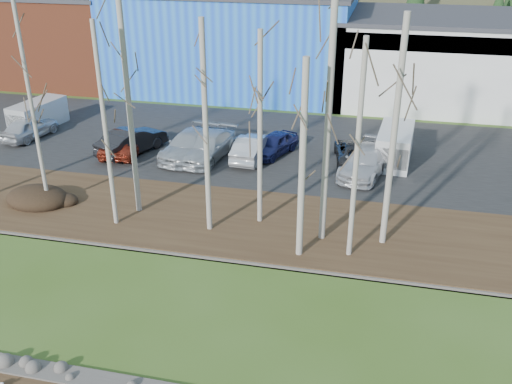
% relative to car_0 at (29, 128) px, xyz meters
% --- Properties ---
extents(river, '(80.00, 8.00, 0.90)m').
position_rel_car_0_xyz_m(river, '(15.93, -15.47, -0.87)').
color(river, black).
rests_on(river, ground).
extents(far_bank_rocks, '(80.00, 0.80, 0.46)m').
position_rel_car_0_xyz_m(far_bank_rocks, '(15.93, -11.37, -0.87)').
color(far_bank_rocks, '#47423D').
rests_on(far_bank_rocks, ground).
extents(far_bank, '(80.00, 7.00, 0.15)m').
position_rel_car_0_xyz_m(far_bank, '(15.93, -8.17, -0.80)').
color(far_bank, '#382616').
rests_on(far_bank, ground).
extents(parking_lot, '(80.00, 14.00, 0.14)m').
position_rel_car_0_xyz_m(parking_lot, '(15.93, 2.33, -0.80)').
color(parking_lot, black).
rests_on(parking_lot, ground).
extents(building_brick, '(16.32, 12.24, 7.80)m').
position_rel_car_0_xyz_m(building_brick, '(-8.07, 16.33, 3.03)').
color(building_brick, brown).
rests_on(building_brick, ground).
extents(building_blue, '(20.40, 12.24, 8.30)m').
position_rel_car_0_xyz_m(building_blue, '(9.93, 16.33, 3.28)').
color(building_blue, blue).
rests_on(building_blue, ground).
extents(building_white, '(18.36, 12.24, 6.80)m').
position_rel_car_0_xyz_m(building_white, '(27.93, 16.31, 2.54)').
color(building_white, silver).
rests_on(building_white, ground).
extents(dirt_mound, '(3.36, 2.37, 0.66)m').
position_rel_car_0_xyz_m(dirt_mound, '(6.01, -8.71, -0.39)').
color(dirt_mound, black).
rests_on(dirt_mound, far_bank).
extents(birch_1, '(0.19, 0.19, 11.23)m').
position_rel_car_0_xyz_m(birch_1, '(6.66, -8.78, 4.89)').
color(birch_1, '#A4A094').
rests_on(birch_1, far_bank).
extents(birch_2, '(0.27, 0.27, 10.32)m').
position_rel_car_0_xyz_m(birch_2, '(11.46, -8.28, 4.43)').
color(birch_2, '#A4A094').
rests_on(birch_2, far_bank).
extents(birch_3, '(0.21, 0.21, 9.61)m').
position_rel_car_0_xyz_m(birch_3, '(10.92, -9.78, 4.08)').
color(birch_3, '#A4A094').
rests_on(birch_3, far_bank).
extents(birch_4, '(0.25, 0.25, 9.77)m').
position_rel_car_0_xyz_m(birch_4, '(15.51, -9.30, 4.16)').
color(birch_4, '#A4A094').
rests_on(birch_4, far_bank).
extents(birch_5, '(0.24, 0.24, 9.17)m').
position_rel_car_0_xyz_m(birch_5, '(17.67, -7.99, 3.86)').
color(birch_5, '#A4A094').
rests_on(birch_5, far_bank).
extents(birch_6, '(0.22, 0.22, 9.44)m').
position_rel_car_0_xyz_m(birch_6, '(22.18, -10.15, 3.99)').
color(birch_6, '#A4A094').
rests_on(birch_6, far_bank).
extents(birch_7, '(0.29, 0.29, 11.64)m').
position_rel_car_0_xyz_m(birch_7, '(20.83, -8.96, 5.10)').
color(birch_7, '#A4A094').
rests_on(birch_7, far_bank).
extents(birch_8, '(0.28, 0.28, 8.67)m').
position_rel_car_0_xyz_m(birch_8, '(20.04, -10.61, 3.61)').
color(birch_8, '#A4A094').
rests_on(birch_8, far_bank).
extents(birch_9, '(0.27, 0.27, 10.17)m').
position_rel_car_0_xyz_m(birch_9, '(23.59, -8.73, 4.36)').
color(birch_9, '#A4A094').
rests_on(birch_9, far_bank).
extents(car_0, '(2.37, 4.52, 1.47)m').
position_rel_car_0_xyz_m(car_0, '(0.00, 0.00, 0.00)').
color(car_0, '#BCBCBE').
rests_on(car_0, parking_lot).
extents(car_1, '(3.36, 5.17, 1.61)m').
position_rel_car_0_xyz_m(car_1, '(7.86, -0.97, 0.07)').
color(car_1, black).
rests_on(car_1, parking_lot).
extents(car_2, '(2.50, 4.83, 1.30)m').
position_rel_car_0_xyz_m(car_2, '(7.51, -1.12, -0.08)').
color(car_2, maroon).
rests_on(car_2, parking_lot).
extents(car_3, '(2.91, 5.57, 1.54)m').
position_rel_car_0_xyz_m(car_3, '(12.79, -0.77, 0.04)').
color(car_3, '#A7ACAF').
rests_on(car_3, parking_lot).
extents(car_4, '(2.93, 4.32, 1.37)m').
position_rel_car_0_xyz_m(car_4, '(16.61, 0.77, -0.05)').
color(car_4, navy).
rests_on(car_4, parking_lot).
extents(car_5, '(1.82, 4.61, 1.49)m').
position_rel_car_0_xyz_m(car_5, '(15.45, -0.24, 0.01)').
color(car_5, '#BABABC').
rests_on(car_5, parking_lot).
extents(car_6, '(2.79, 4.84, 1.27)m').
position_rel_car_0_xyz_m(car_6, '(21.54, 0.66, -0.10)').
color(car_6, '#252528').
rests_on(car_6, parking_lot).
extents(car_7, '(3.39, 5.68, 1.54)m').
position_rel_car_0_xyz_m(car_7, '(22.39, -1.00, 0.04)').
color(car_7, '#BCBCBE').
rests_on(car_7, parking_lot).
extents(car_8, '(2.91, 5.57, 1.54)m').
position_rel_car_0_xyz_m(car_8, '(11.56, -0.77, 0.04)').
color(car_8, '#A7ACAF').
rests_on(car_8, parking_lot).
extents(car_9, '(2.79, 4.84, 1.27)m').
position_rel_car_0_xyz_m(car_9, '(22.08, 0.66, -0.10)').
color(car_9, '#252528').
rests_on(car_9, parking_lot).
extents(van_white, '(2.27, 4.76, 2.02)m').
position_rel_car_0_xyz_m(van_white, '(23.94, 1.15, 0.28)').
color(van_white, white).
rests_on(van_white, parking_lot).
extents(van_grey, '(2.45, 4.50, 1.87)m').
position_rel_car_0_xyz_m(van_grey, '(-0.63, 1.92, 0.20)').
color(van_grey, silver).
rests_on(van_grey, parking_lot).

